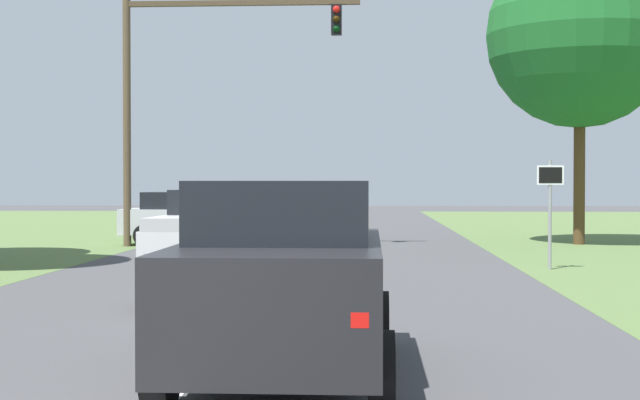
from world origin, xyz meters
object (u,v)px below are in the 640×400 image
at_px(oak_tree_right, 580,35).
at_px(keep_moving_sign, 550,199).
at_px(pickup_truck_lead, 234,241).
at_px(traffic_light, 185,75).
at_px(crossing_suv_far, 195,217).
at_px(red_suv_near, 286,274).

bearing_deg(oak_tree_right, keep_moving_sign, -106.87).
relative_size(pickup_truck_lead, oak_tree_right, 0.53).
bearing_deg(traffic_light, oak_tree_right, 7.79).
xyz_separation_m(keep_moving_sign, crossing_suv_far, (-9.65, 7.69, -0.71)).
xyz_separation_m(red_suv_near, keep_moving_sign, (4.93, 11.62, 0.55)).
xyz_separation_m(red_suv_near, oak_tree_right, (7.52, 20.15, 5.63)).
height_order(keep_moving_sign, crossing_suv_far, keep_moving_sign).
bearing_deg(crossing_suv_far, keep_moving_sign, -38.56).
distance_m(pickup_truck_lead, crossing_suv_far, 13.28).
bearing_deg(oak_tree_right, red_suv_near, -110.47).
distance_m(keep_moving_sign, oak_tree_right, 10.26).
height_order(pickup_truck_lead, crossing_suv_far, pickup_truck_lead).
height_order(pickup_truck_lead, traffic_light, traffic_light).
height_order(traffic_light, crossing_suv_far, traffic_light).
relative_size(oak_tree_right, crossing_suv_far, 2.08).
height_order(red_suv_near, crossing_suv_far, red_suv_near).
relative_size(keep_moving_sign, oak_tree_right, 0.26).
bearing_deg(crossing_suv_far, traffic_light, -98.10).
xyz_separation_m(oak_tree_right, crossing_suv_far, (-12.24, -0.84, -5.79)).
xyz_separation_m(pickup_truck_lead, keep_moving_sign, (6.44, 5.19, 0.64)).
height_order(pickup_truck_lead, oak_tree_right, oak_tree_right).
xyz_separation_m(traffic_light, keep_moving_sign, (9.77, -6.84, -3.70)).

